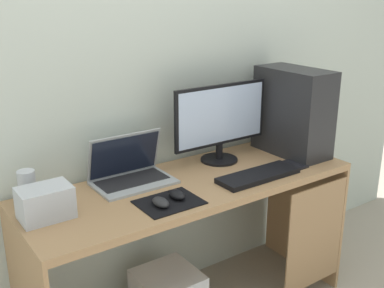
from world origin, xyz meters
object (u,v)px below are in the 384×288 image
(pc_tower, at_px, (293,112))
(projector, at_px, (45,203))
(mouse_right, at_px, (161,202))
(mouse_left, at_px, (177,195))
(laptop, at_px, (131,173))
(monitor, at_px, (221,121))
(speaker, at_px, (27,188))
(keyboard, at_px, (258,175))
(cell_phone, at_px, (295,164))

(pc_tower, distance_m, projector, 1.35)
(projector, distance_m, mouse_right, 0.45)
(pc_tower, xyz_separation_m, mouse_left, (-0.84, -0.15, -0.21))
(laptop, bearing_deg, monitor, -2.15)
(monitor, distance_m, speaker, 0.98)
(monitor, xyz_separation_m, mouse_right, (-0.53, -0.29, -0.19))
(keyboard, distance_m, mouse_right, 0.54)
(laptop, height_order, keyboard, laptop)
(laptop, relative_size, mouse_right, 3.74)
(speaker, bearing_deg, monitor, -2.87)
(mouse_left, distance_m, mouse_right, 0.10)
(monitor, xyz_separation_m, projector, (-0.95, -0.11, -0.15))
(monitor, relative_size, mouse_left, 5.74)
(projector, height_order, keyboard, projector)
(monitor, height_order, projector, monitor)
(cell_phone, bearing_deg, speaker, 165.75)
(projector, relative_size, keyboard, 0.48)
(pc_tower, distance_m, speaker, 1.38)
(projector, distance_m, cell_phone, 1.23)
(projector, distance_m, keyboard, 0.97)
(projector, bearing_deg, pc_tower, -0.07)
(speaker, relative_size, cell_phone, 1.14)
(pc_tower, xyz_separation_m, mouse_right, (-0.93, -0.17, -0.21))
(laptop, distance_m, speaker, 0.46)
(projector, height_order, mouse_left, projector)
(cell_phone, bearing_deg, pc_tower, 50.04)
(speaker, bearing_deg, projector, -82.87)
(monitor, bearing_deg, mouse_left, -149.18)
(laptop, height_order, cell_phone, laptop)
(monitor, xyz_separation_m, keyboard, (0.01, -0.28, -0.20))
(mouse_left, bearing_deg, projector, 163.50)
(laptop, height_order, mouse_right, laptop)
(mouse_left, distance_m, cell_phone, 0.71)
(monitor, relative_size, speaker, 3.72)
(pc_tower, height_order, monitor, pc_tower)
(monitor, distance_m, cell_phone, 0.43)
(speaker, xyz_separation_m, keyboard, (0.97, -0.33, -0.06))
(keyboard, bearing_deg, pc_tower, 23.44)
(monitor, xyz_separation_m, speaker, (-0.97, 0.05, -0.14))
(laptop, bearing_deg, pc_tower, -8.30)
(projector, bearing_deg, monitor, 6.72)
(keyboard, bearing_deg, cell_phone, 3.60)
(keyboard, xyz_separation_m, mouse_right, (-0.54, -0.00, 0.01))
(pc_tower, xyz_separation_m, laptop, (-0.91, 0.13, -0.18))
(projector, bearing_deg, cell_phone, -7.21)
(monitor, height_order, laptop, monitor)
(projector, relative_size, mouse_right, 2.08)
(speaker, xyz_separation_m, mouse_left, (0.53, -0.31, -0.05))
(laptop, relative_size, speaker, 2.42)
(projector, bearing_deg, speaker, 97.13)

